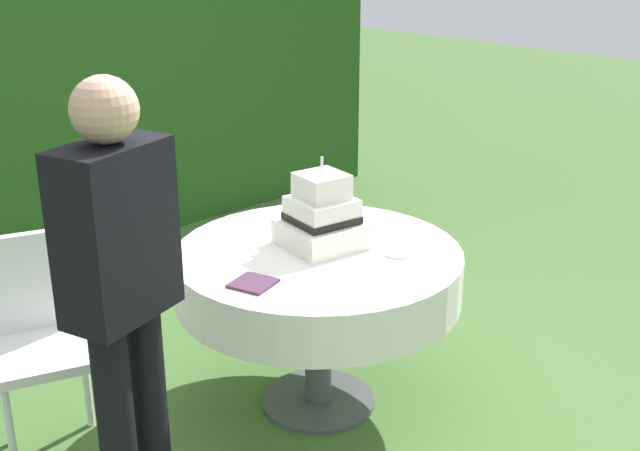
% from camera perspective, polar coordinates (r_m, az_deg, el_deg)
% --- Properties ---
extents(ground_plane, '(20.00, 20.00, 0.00)m').
position_cam_1_polar(ground_plane, '(3.68, -0.12, -12.31)').
color(ground_plane, '#476B33').
extents(foliage_hedge, '(5.14, 0.49, 2.42)m').
position_cam_1_polar(foliage_hedge, '(5.30, -19.41, 10.86)').
color(foliage_hedge, '#234C19').
rests_on(foliage_hedge, ground_plane).
extents(cake_table, '(1.20, 1.20, 0.73)m').
position_cam_1_polar(cake_table, '(3.39, -0.13, -3.51)').
color(cake_table, '#4C4C51').
rests_on(cake_table, ground_plane).
extents(wedding_cake, '(0.35, 0.35, 0.39)m').
position_cam_1_polar(wedding_cake, '(3.36, 0.14, 0.55)').
color(wedding_cake, white).
rests_on(wedding_cake, cake_table).
extents(serving_plate_near, '(0.14, 0.14, 0.01)m').
position_cam_1_polar(serving_plate_near, '(3.74, 1.45, 0.77)').
color(serving_plate_near, white).
rests_on(serving_plate_near, cake_table).
extents(serving_plate_far, '(0.11, 0.11, 0.01)m').
position_cam_1_polar(serving_plate_far, '(3.32, 5.49, -1.94)').
color(serving_plate_far, white).
rests_on(serving_plate_far, cake_table).
extents(napkin_stack, '(0.19, 0.19, 0.01)m').
position_cam_1_polar(napkin_stack, '(3.05, -4.73, -4.08)').
color(napkin_stack, '#4C2D47').
rests_on(napkin_stack, cake_table).
extents(garden_chair, '(0.51, 0.51, 0.89)m').
position_cam_1_polar(garden_chair, '(3.32, -19.19, -6.75)').
color(garden_chair, white).
rests_on(garden_chair, ground_plane).
extents(standing_person, '(0.40, 0.30, 1.60)m').
position_cam_1_polar(standing_person, '(2.59, -13.80, -4.52)').
color(standing_person, black).
rests_on(standing_person, ground_plane).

